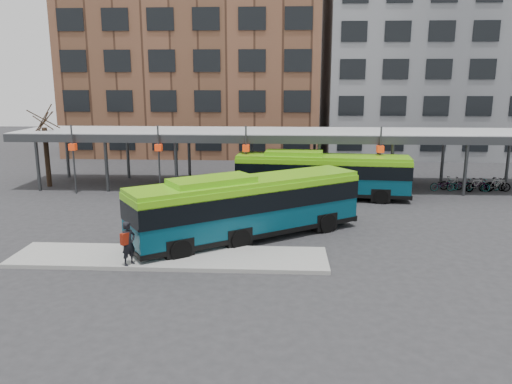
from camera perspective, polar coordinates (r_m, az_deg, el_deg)
name	(u,v)px	position (r m, az deg, el deg)	size (l,w,h in m)	color
ground	(292,240)	(25.06, 4.14, -5.52)	(120.00, 120.00, 0.00)	#28282B
boarding_island	(170,257)	(22.74, -9.83, -7.37)	(14.00, 3.00, 0.18)	gray
canopy	(289,134)	(36.88, 3.80, 6.58)	(40.00, 6.53, 4.80)	#999B9E
tree	(47,154)	(40.20, -22.79, 4.01)	(1.64, 1.64, 5.60)	black
building_brick	(196,50)	(56.69, -6.83, 15.83)	(26.00, 14.00, 22.00)	brown
building_grey	(439,59)	(58.24, 20.17, 14.10)	(24.00, 14.00, 20.00)	slate
bus_front	(248,205)	(24.76, -0.93, -1.52)	(11.44, 8.96, 3.34)	#06394A
bus_rear	(321,174)	(33.83, 7.47, 2.08)	(11.65, 3.47, 3.16)	#06394A
pedestrian	(128,243)	(21.67, -14.39, -5.68)	(0.75, 0.82, 1.88)	black
bike_rack	(473,185)	(38.99, 23.57, 0.78)	(5.72, 1.33, 1.03)	slate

